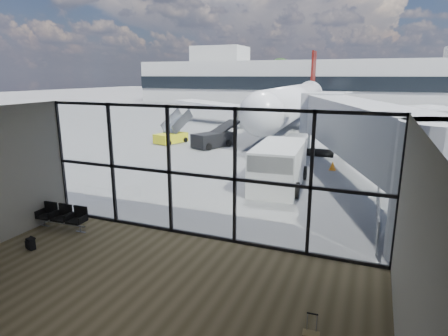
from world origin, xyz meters
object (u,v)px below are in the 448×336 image
Objects in this scene: airliner at (296,101)px; service_van at (279,166)px; mobile_stairs at (172,136)px; belt_loader at (213,139)px; backpack at (31,244)px; seating_row at (63,215)px.

service_van is (3.93, -23.23, -1.56)m from airliner.
airliner is 16.06m from mobile_stairs.
belt_loader is at bearing 11.32° from mobile_stairs.
mobile_stairs is at bearing 119.48° from backpack.
backpack is (0.34, -1.76, -0.29)m from seating_row.
mobile_stairs reaches higher than backpack.
seating_row is at bearing -55.82° from mobile_stairs.
backpack is at bearing -124.07° from service_van.
seating_row is at bearing -62.12° from belt_loader.
airliner is at bearing 99.95° from backpack.
seating_row is 0.59× the size of mobile_stairs.
service_van is 1.16× the size of belt_loader.
mobile_stairs is (-5.25, 17.05, 0.03)m from seating_row.
backpack is 0.01× the size of airliner.
airliner is at bearing 83.79° from seating_row.
mobile_stairs reaches higher than service_van.
service_van is (6.00, 7.96, 0.61)m from seating_row.
belt_loader is (-7.30, 8.69, -0.46)m from service_van.
belt_loader is (-1.64, 18.41, 0.44)m from backpack.
backpack is at bearing -95.28° from airliner.
belt_loader reaches higher than backpack.
seating_row is 4.81× the size of backpack.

